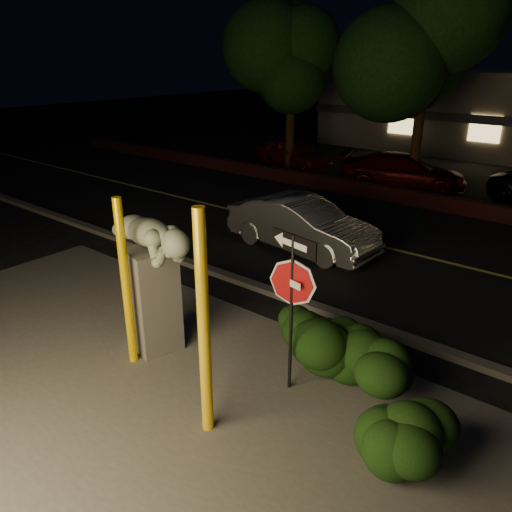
{
  "coord_description": "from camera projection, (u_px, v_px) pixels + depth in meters",
  "views": [
    {
      "loc": [
        4.52,
        -4.78,
        4.79
      ],
      "look_at": [
        -0.42,
        1.32,
        1.6
      ],
      "focal_mm": 35.0,
      "sensor_mm": 36.0,
      "label": 1
    }
  ],
  "objects": [
    {
      "name": "silver_sedan",
      "position": [
        302.0,
        225.0,
        12.93
      ],
      "size": [
        4.18,
        1.64,
        1.35
      ],
      "primitive_type": "imported",
      "rotation": [
        0.0,
        0.0,
        1.52
      ],
      "color": "#A7A7AB",
      "rests_on": "ground"
    },
    {
      "name": "road",
      "position": [
        406.0,
        253.0,
        12.91
      ],
      "size": [
        80.0,
        8.0,
        0.01
      ],
      "primitive_type": "cube",
      "color": "black",
      "rests_on": "ground"
    },
    {
      "name": "parked_car_red",
      "position": [
        293.0,
        153.0,
        22.27
      ],
      "size": [
        4.09,
        2.22,
        1.32
      ],
      "primitive_type": "imported",
      "rotation": [
        0.0,
        0.0,
        1.39
      ],
      "color": "maroon",
      "rests_on": "ground"
    },
    {
      "name": "curb",
      "position": [
        322.0,
        309.0,
        9.94
      ],
      "size": [
        80.0,
        0.25,
        0.12
      ],
      "primitive_type": "cube",
      "color": "#4C4944",
      "rests_on": "ground"
    },
    {
      "name": "hedge_right",
      "position": [
        357.0,
        353.0,
        7.55
      ],
      "size": [
        2.03,
        1.61,
        1.17
      ],
      "primitive_type": "ellipsoid",
      "rotation": [
        0.0,
        0.0,
        0.42
      ],
      "color": "black",
      "rests_on": "ground"
    },
    {
      "name": "patio",
      "position": [
        177.0,
        413.0,
        7.15
      ],
      "size": [
        14.0,
        6.0,
        0.02
      ],
      "primitive_type": "cube",
      "color": "#4C4944",
      "rests_on": "ground"
    },
    {
      "name": "parked_car_darkred",
      "position": [
        402.0,
        172.0,
        18.75
      ],
      "size": [
        4.96,
        3.27,
        1.34
      ],
      "primitive_type": "imported",
      "rotation": [
        0.0,
        0.0,
        1.9
      ],
      "color": "#3F0605",
      "rests_on": "ground"
    },
    {
      "name": "hedge_far_right",
      "position": [
        408.0,
        430.0,
        6.07
      ],
      "size": [
        1.71,
        1.24,
        1.08
      ],
      "primitive_type": "ellipsoid",
      "rotation": [
        0.0,
        0.0,
        0.18
      ],
      "color": "black",
      "rests_on": "ground"
    },
    {
      "name": "yellow_pole_left",
      "position": [
        126.0,
        284.0,
        7.85
      ],
      "size": [
        0.14,
        0.14,
        2.84
      ],
      "primitive_type": "cylinder",
      "color": "#FFC501",
      "rests_on": "ground"
    },
    {
      "name": "lane_marking",
      "position": [
        406.0,
        252.0,
        12.91
      ],
      "size": [
        80.0,
        0.12,
        0.0
      ],
      "primitive_type": "cube",
      "color": "#C2BD4D",
      "rests_on": "road"
    },
    {
      "name": "tree_far_a",
      "position": [
        292.0,
        39.0,
        19.89
      ],
      "size": [
        4.6,
        4.6,
        7.43
      ],
      "color": "black",
      "rests_on": "ground"
    },
    {
      "name": "ground",
      "position": [
        447.0,
        224.0,
        15.08
      ],
      "size": [
        90.0,
        90.0,
        0.0
      ],
      "primitive_type": "plane",
      "color": "black",
      "rests_on": "ground"
    },
    {
      "name": "sculpture",
      "position": [
        152.0,
        268.0,
        8.17
      ],
      "size": [
        2.3,
        1.17,
        2.47
      ],
      "rotation": [
        0.0,
        0.0,
        -0.27
      ],
      "color": "#4C4944",
      "rests_on": "ground"
    },
    {
      "name": "brick_wall",
      "position": [
        462.0,
        207.0,
        15.92
      ],
      "size": [
        40.0,
        0.35,
        0.5
      ],
      "primitive_type": "cube",
      "color": "#441616",
      "rests_on": "ground"
    },
    {
      "name": "tree_far_b",
      "position": [
        432.0,
        13.0,
        16.56
      ],
      "size": [
        5.2,
        5.2,
        8.41
      ],
      "color": "black",
      "rests_on": "ground"
    },
    {
      "name": "hedge_center",
      "position": [
        313.0,
        333.0,
        8.26
      ],
      "size": [
        2.1,
        1.56,
        0.99
      ],
      "primitive_type": "ellipsoid",
      "rotation": [
        0.0,
        0.0,
        -0.39
      ],
      "color": "black",
      "rests_on": "ground"
    },
    {
      "name": "yellow_pole_right",
      "position": [
        204.0,
        328.0,
        6.27
      ],
      "size": [
        0.16,
        0.16,
        3.17
      ],
      "primitive_type": "cylinder",
      "color": "yellow",
      "rests_on": "ground"
    },
    {
      "name": "signpost",
      "position": [
        292.0,
        283.0,
        7.03
      ],
      "size": [
        0.84,
        0.19,
        2.51
      ],
      "rotation": [
        0.0,
        0.0,
        -0.2
      ],
      "color": "black",
      "rests_on": "ground"
    },
    {
      "name": "parking_lot",
      "position": [
        508.0,
        181.0,
        20.12
      ],
      "size": [
        40.0,
        12.0,
        0.01
      ],
      "primitive_type": "cube",
      "color": "black",
      "rests_on": "ground"
    }
  ]
}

